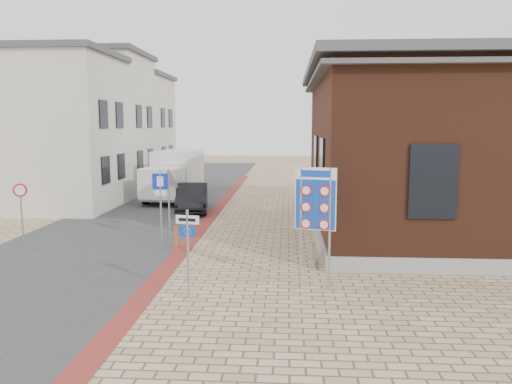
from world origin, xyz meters
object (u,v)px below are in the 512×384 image
(box_truck, at_px, (174,175))
(bollard, at_px, (176,240))
(border_sign, at_px, (316,201))
(parking_sign, at_px, (161,194))
(essen_sign, at_px, (188,240))
(sedan, at_px, (193,197))

(box_truck, bearing_deg, bollard, -71.22)
(box_truck, distance_m, border_sign, 17.42)
(box_truck, xyz_separation_m, parking_sign, (1.95, -10.79, 0.37))
(essen_sign, bearing_deg, parking_sign, 121.39)
(box_truck, bearing_deg, border_sign, -58.77)
(sedan, height_order, box_truck, box_truck)
(box_truck, xyz_separation_m, bollard, (2.90, -12.49, -1.01))
(border_sign, xyz_separation_m, essen_sign, (-3.30, -1.09, -0.89))
(sedan, xyz_separation_m, bollard, (1.10, -8.81, -0.23))
(essen_sign, height_order, bollard, essen_sign)
(box_truck, height_order, bollard, box_truck)
(essen_sign, relative_size, parking_sign, 0.84)
(border_sign, height_order, essen_sign, border_sign)
(essen_sign, xyz_separation_m, parking_sign, (-2.24, 6.00, 0.36))
(border_sign, bearing_deg, bollard, 160.42)
(bollard, bearing_deg, sedan, 97.14)
(sedan, distance_m, box_truck, 4.17)
(essen_sign, bearing_deg, box_truck, 114.96)
(sedan, relative_size, border_sign, 1.33)
(box_truck, distance_m, bollard, 12.86)
(box_truck, bearing_deg, sedan, -58.30)
(sedan, bearing_deg, box_truck, 107.54)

